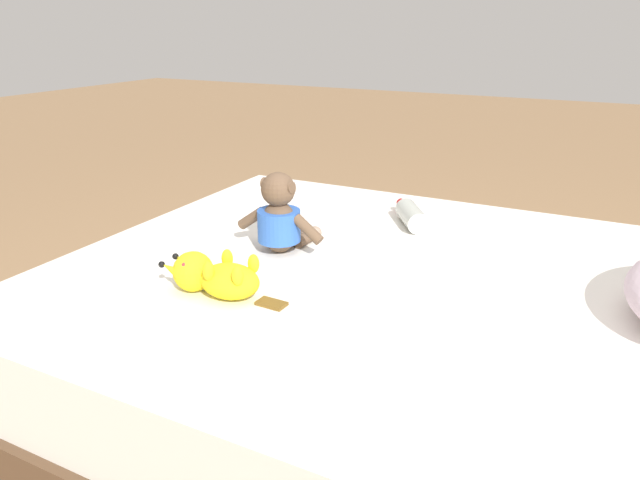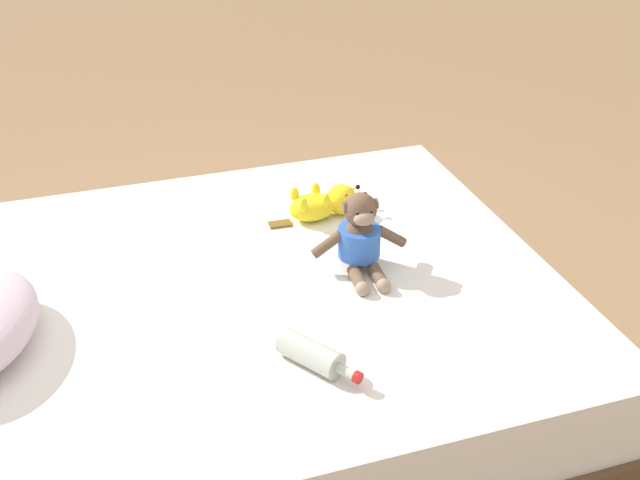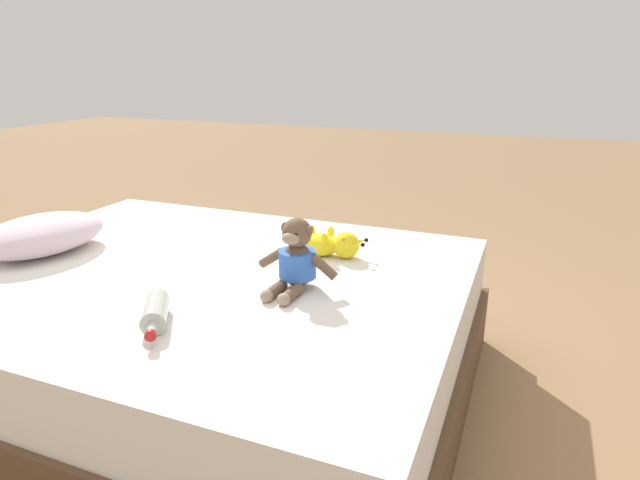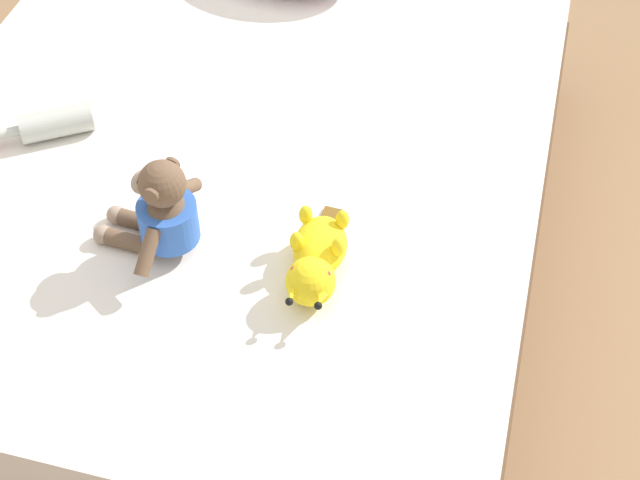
% 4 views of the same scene
% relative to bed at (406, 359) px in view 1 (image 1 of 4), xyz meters
% --- Properties ---
extents(ground_plane, '(16.00, 16.00, 0.00)m').
position_rel_bed_xyz_m(ground_plane, '(0.00, 0.00, -0.23)').
color(ground_plane, '#93704C').
extents(bed, '(1.50, 1.91, 0.48)m').
position_rel_bed_xyz_m(bed, '(0.00, 0.00, 0.00)').
color(bed, brown).
rests_on(bed, ground_plane).
extents(plush_monkey, '(0.23, 0.29, 0.24)m').
position_rel_bed_xyz_m(plush_monkey, '(-0.02, -0.40, 0.34)').
color(plush_monkey, brown).
rests_on(plush_monkey, bed).
extents(plush_yellow_creature, '(0.12, 0.33, 0.10)m').
position_rel_bed_xyz_m(plush_yellow_creature, '(0.31, -0.40, 0.29)').
color(plush_yellow_creature, yellow).
rests_on(plush_yellow_creature, bed).
extents(glass_bottle, '(0.22, 0.17, 0.07)m').
position_rel_bed_xyz_m(glass_bottle, '(-0.39, -0.13, 0.28)').
color(glass_bottle, '#B7BCB2').
rests_on(glass_bottle, bed).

